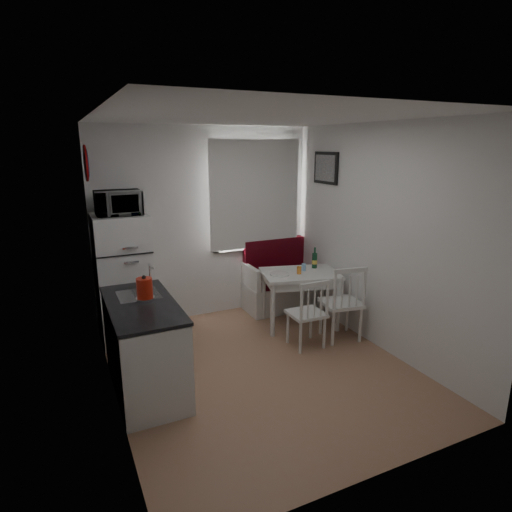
{
  "coord_description": "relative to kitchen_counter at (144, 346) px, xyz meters",
  "views": [
    {
      "loc": [
        -1.84,
        -3.75,
        2.35
      ],
      "look_at": [
        0.17,
        0.5,
        1.12
      ],
      "focal_mm": 30.0,
      "sensor_mm": 36.0,
      "label": 1
    }
  ],
  "objects": [
    {
      "name": "floor",
      "position": [
        1.2,
        -0.16,
        -0.46
      ],
      "size": [
        3.0,
        3.5,
        0.02
      ],
      "primitive_type": "cube",
      "color": "tan",
      "rests_on": "ground"
    },
    {
      "name": "chair_right",
      "position": [
        2.42,
        0.02,
        0.14
      ],
      "size": [
        0.52,
        0.5,
        0.52
      ],
      "rotation": [
        0.0,
        0.0,
        -0.16
      ],
      "color": "white",
      "rests_on": "floor"
    },
    {
      "name": "bench",
      "position": [
        2.41,
        1.36,
        -0.12
      ],
      "size": [
        1.42,
        0.55,
        1.01
      ],
      "color": "white",
      "rests_on": "floor"
    },
    {
      "name": "drinking_glass_orange",
      "position": [
        2.12,
        0.64,
        0.33
      ],
      "size": [
        0.06,
        0.06,
        0.1
      ],
      "primitive_type": "cylinder",
      "color": "orange",
      "rests_on": "dining_table"
    },
    {
      "name": "drinking_glass_blue",
      "position": [
        2.25,
        0.74,
        0.33
      ],
      "size": [
        0.06,
        0.06,
        0.1
      ],
      "primitive_type": "cylinder",
      "color": "#87BAE6",
      "rests_on": "dining_table"
    },
    {
      "name": "chair_left",
      "position": [
        1.92,
        0.03,
        0.07
      ],
      "size": [
        0.41,
        0.39,
        0.46
      ],
      "rotation": [
        0.0,
        0.0,
        -0.02
      ],
      "color": "white",
      "rests_on": "floor"
    },
    {
      "name": "dining_table",
      "position": [
        2.17,
        0.69,
        0.2
      ],
      "size": [
        1.12,
        0.91,
        0.73
      ],
      "rotation": [
        0.0,
        0.0,
        -0.26
      ],
      "color": "white",
      "rests_on": "floor"
    },
    {
      "name": "wall_back",
      "position": [
        1.2,
        1.59,
        0.84
      ],
      "size": [
        3.0,
        0.02,
        2.6
      ],
      "primitive_type": "cube",
      "color": "white",
      "rests_on": "floor"
    },
    {
      "name": "window",
      "position": [
        1.9,
        1.56,
        1.17
      ],
      "size": [
        1.22,
        0.06,
        1.47
      ],
      "primitive_type": "cube",
      "color": "white",
      "rests_on": "wall_back"
    },
    {
      "name": "wall_sign",
      "position": [
        -0.27,
        1.29,
        1.69
      ],
      "size": [
        0.03,
        0.4,
        0.4
      ],
      "primitive_type": "cylinder",
      "rotation": [
        0.0,
        1.57,
        0.0
      ],
      "color": "navy",
      "rests_on": "wall_left"
    },
    {
      "name": "kettle",
      "position": [
        0.05,
        0.05,
        0.57
      ],
      "size": [
        0.18,
        0.18,
        0.24
      ],
      "primitive_type": "cylinder",
      "color": "red",
      "rests_on": "kitchen_counter"
    },
    {
      "name": "wall_front",
      "position": [
        1.2,
        -1.91,
        0.84
      ],
      "size": [
        3.0,
        0.02,
        2.6
      ],
      "primitive_type": "cube",
      "color": "white",
      "rests_on": "floor"
    },
    {
      "name": "microwave",
      "position": [
        0.02,
        1.19,
        1.25
      ],
      "size": [
        0.51,
        0.35,
        0.28
      ],
      "primitive_type": "imported",
      "color": "white",
      "rests_on": "fridge"
    },
    {
      "name": "wine_bottle",
      "position": [
        2.45,
        0.79,
        0.42
      ],
      "size": [
        0.07,
        0.07,
        0.28
      ],
      "primitive_type": null,
      "color": "#154428",
      "rests_on": "dining_table"
    },
    {
      "name": "curtain",
      "position": [
        1.9,
        1.49,
        1.22
      ],
      "size": [
        1.35,
        0.02,
        1.5
      ],
      "primitive_type": "cube",
      "color": "white",
      "rests_on": "wall_back"
    },
    {
      "name": "ceiling",
      "position": [
        1.2,
        -0.16,
        2.14
      ],
      "size": [
        3.0,
        3.5,
        0.02
      ],
      "primitive_type": "cube",
      "color": "white",
      "rests_on": "wall_back"
    },
    {
      "name": "wall_right",
      "position": [
        2.7,
        -0.16,
        0.84
      ],
      "size": [
        0.02,
        3.5,
        2.6
      ],
      "primitive_type": "cube",
      "color": "white",
      "rests_on": "floor"
    },
    {
      "name": "wall_left",
      "position": [
        -0.3,
        -0.16,
        0.84
      ],
      "size": [
        0.02,
        3.5,
        2.6
      ],
      "primitive_type": "cube",
      "color": "white",
      "rests_on": "floor"
    },
    {
      "name": "picture_frame",
      "position": [
        2.67,
        0.94,
        1.59
      ],
      "size": [
        0.04,
        0.52,
        0.42
      ],
      "primitive_type": "cube",
      "color": "black",
      "rests_on": "wall_right"
    },
    {
      "name": "fridge",
      "position": [
        0.02,
        1.24,
        0.33
      ],
      "size": [
        0.62,
        0.62,
        1.56
      ],
      "primitive_type": "cube",
      "color": "white",
      "rests_on": "floor"
    },
    {
      "name": "plate",
      "position": [
        1.87,
        0.71,
        0.29
      ],
      "size": [
        0.25,
        0.25,
        0.02
      ],
      "primitive_type": "cylinder",
      "color": "white",
      "rests_on": "dining_table"
    },
    {
      "name": "kitchen_counter",
      "position": [
        0.0,
        0.0,
        0.0
      ],
      "size": [
        0.62,
        1.32,
        1.16
      ],
      "color": "white",
      "rests_on": "floor"
    }
  ]
}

